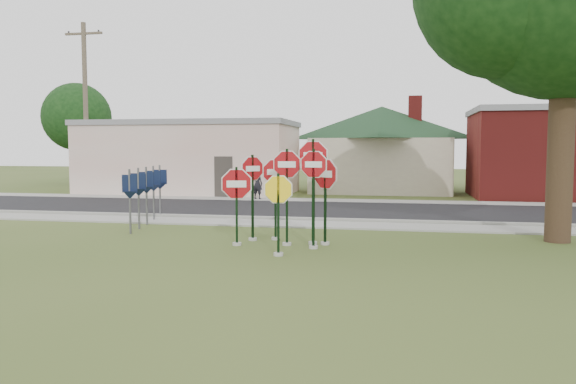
% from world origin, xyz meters
% --- Properties ---
extents(ground, '(120.00, 120.00, 0.00)m').
position_xyz_m(ground, '(0.00, 0.00, 0.00)').
color(ground, '#3A4D1D').
rests_on(ground, ground).
extents(sidewalk_near, '(60.00, 1.60, 0.06)m').
position_xyz_m(sidewalk_near, '(0.00, 5.50, 0.03)').
color(sidewalk_near, gray).
rests_on(sidewalk_near, ground).
extents(road, '(60.00, 7.00, 0.04)m').
position_xyz_m(road, '(0.00, 10.00, 0.02)').
color(road, black).
rests_on(road, ground).
extents(sidewalk_far, '(60.00, 1.60, 0.06)m').
position_xyz_m(sidewalk_far, '(0.00, 14.30, 0.03)').
color(sidewalk_far, gray).
rests_on(sidewalk_far, ground).
extents(curb, '(60.00, 0.20, 0.14)m').
position_xyz_m(curb, '(0.00, 6.50, 0.07)').
color(curb, gray).
rests_on(curb, ground).
extents(stop_sign_center, '(1.04, 0.24, 2.72)m').
position_xyz_m(stop_sign_center, '(0.12, 1.44, 1.70)').
color(stop_sign_center, '#9F9C94').
rests_on(stop_sign_center, ground).
extents(stop_sign_yellow, '(0.96, 0.24, 2.12)m').
position_xyz_m(stop_sign_yellow, '(0.20, -0.04, 1.24)').
color(stop_sign_yellow, '#9F9C94').
rests_on(stop_sign_yellow, ground).
extents(stop_sign_left, '(1.13, 0.26, 2.25)m').
position_xyz_m(stop_sign_left, '(-1.21, 1.18, 1.37)').
color(stop_sign_left, '#9F9C94').
rests_on(stop_sign_left, ground).
extents(stop_sign_right, '(0.98, 0.24, 2.71)m').
position_xyz_m(stop_sign_right, '(0.90, 1.10, 1.67)').
color(stop_sign_right, '#9F9C94').
rests_on(stop_sign_right, ground).
extents(stop_sign_back_right, '(1.12, 0.24, 3.00)m').
position_xyz_m(stop_sign_back_right, '(0.79, 1.73, 1.92)').
color(stop_sign_back_right, '#9F9C94').
rests_on(stop_sign_back_right, ground).
extents(stop_sign_back_left, '(1.04, 0.24, 2.48)m').
position_xyz_m(stop_sign_back_left, '(-0.38, 2.28, 1.52)').
color(stop_sign_back_left, '#9F9C94').
rests_on(stop_sign_back_left, ground).
extents(stop_sign_far_right, '(0.95, 0.70, 2.52)m').
position_xyz_m(stop_sign_far_right, '(1.13, 1.74, 1.57)').
color(stop_sign_far_right, '#9F9C94').
rests_on(stop_sign_far_right, ground).
extents(stop_sign_far_left, '(0.71, 0.69, 2.54)m').
position_xyz_m(stop_sign_far_left, '(-1.00, 2.04, 1.55)').
color(stop_sign_far_left, '#9F9C94').
rests_on(stop_sign_far_left, ground).
extents(route_sign_row, '(1.43, 4.63, 2.00)m').
position_xyz_m(route_sign_row, '(-5.40, 4.50, 1.22)').
color(route_sign_row, '#59595E').
rests_on(route_sign_row, ground).
extents(building_stucco, '(12.20, 6.20, 4.20)m').
position_xyz_m(building_stucco, '(-9.00, 18.00, 2.15)').
color(building_stucco, silver).
rests_on(building_stucco, ground).
extents(building_house, '(11.60, 11.60, 6.20)m').
position_xyz_m(building_house, '(2.00, 22.00, 3.65)').
color(building_house, '#BEB497').
rests_on(building_house, ground).
extents(building_brick, '(10.20, 6.20, 4.75)m').
position_xyz_m(building_brick, '(12.00, 18.50, 2.40)').
color(building_brick, maroon).
rests_on(building_brick, ground).
extents(utility_pole_near, '(2.20, 0.26, 9.50)m').
position_xyz_m(utility_pole_near, '(-14.00, 15.20, 4.97)').
color(utility_pole_near, brown).
rests_on(utility_pole_near, ground).
extents(bg_tree_left, '(4.90, 4.90, 7.35)m').
position_xyz_m(bg_tree_left, '(-20.00, 24.00, 4.88)').
color(bg_tree_left, '#301D15').
rests_on(bg_tree_left, ground).
extents(pedestrian, '(0.64, 0.51, 1.54)m').
position_xyz_m(pedestrian, '(-3.95, 14.17, 0.83)').
color(pedestrian, black).
rests_on(pedestrian, sidewalk_far).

